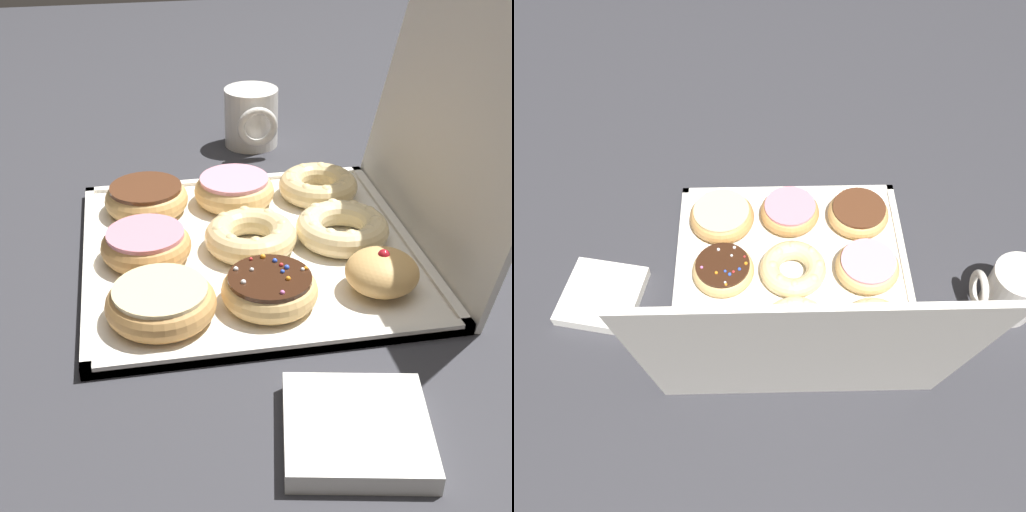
% 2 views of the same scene
% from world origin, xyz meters
% --- Properties ---
extents(ground_plane, '(3.00, 3.00, 0.00)m').
position_xyz_m(ground_plane, '(0.00, 0.00, 0.00)').
color(ground_plane, '#333338').
extents(donut_box, '(0.41, 0.41, 0.01)m').
position_xyz_m(donut_box, '(0.00, 0.00, 0.01)').
color(donut_box, silver).
rests_on(donut_box, ground).
extents(box_lid_open, '(0.41, 0.08, 0.38)m').
position_xyz_m(box_lid_open, '(0.00, 0.25, 0.19)').
color(box_lid_open, silver).
rests_on(box_lid_open, ground).
extents(chocolate_frosted_donut_0, '(0.11, 0.11, 0.04)m').
position_xyz_m(chocolate_frosted_donut_0, '(-0.13, -0.12, 0.03)').
color(chocolate_frosted_donut_0, tan).
rests_on(chocolate_frosted_donut_0, donut_box).
extents(pink_frosted_donut_1, '(0.11, 0.11, 0.04)m').
position_xyz_m(pink_frosted_donut_1, '(-0.00, -0.13, 0.03)').
color(pink_frosted_donut_1, tan).
rests_on(pink_frosted_donut_1, donut_box).
extents(glazed_ring_donut_2, '(0.12, 0.12, 0.04)m').
position_xyz_m(glazed_ring_donut_2, '(0.13, -0.12, 0.03)').
color(glazed_ring_donut_2, tan).
rests_on(glazed_ring_donut_2, donut_box).
extents(pink_frosted_donut_3, '(0.11, 0.11, 0.04)m').
position_xyz_m(pink_frosted_donut_3, '(-0.13, -0.00, 0.03)').
color(pink_frosted_donut_3, '#E5B770').
rests_on(pink_frosted_donut_3, donut_box).
extents(cruller_donut_4, '(0.12, 0.12, 0.04)m').
position_xyz_m(cruller_donut_4, '(-0.00, 0.00, 0.03)').
color(cruller_donut_4, '#EACC8C').
rests_on(cruller_donut_4, donut_box).
extents(sprinkle_donut_5, '(0.11, 0.11, 0.04)m').
position_xyz_m(sprinkle_donut_5, '(0.12, 0.00, 0.03)').
color(sprinkle_donut_5, '#E5B770').
rests_on(sprinkle_donut_5, donut_box).
extents(cruller_donut_6, '(0.11, 0.11, 0.04)m').
position_xyz_m(cruller_donut_6, '(-0.13, 0.12, 0.03)').
color(cruller_donut_6, '#EACC8C').
rests_on(cruller_donut_6, donut_box).
extents(cruller_donut_7, '(0.12, 0.12, 0.04)m').
position_xyz_m(cruller_donut_7, '(-0.00, 0.12, 0.03)').
color(cruller_donut_7, beige).
rests_on(cruller_donut_7, donut_box).
extents(jelly_filled_donut_8, '(0.08, 0.08, 0.05)m').
position_xyz_m(jelly_filled_donut_8, '(0.12, 0.13, 0.03)').
color(jelly_filled_donut_8, tan).
rests_on(jelly_filled_donut_8, donut_box).
extents(coffee_mug, '(0.11, 0.09, 0.10)m').
position_xyz_m(coffee_mug, '(-0.35, 0.06, 0.05)').
color(coffee_mug, white).
rests_on(coffee_mug, ground).
extents(napkin_stack, '(0.15, 0.15, 0.02)m').
position_xyz_m(napkin_stack, '(0.33, 0.04, 0.01)').
color(napkin_stack, white).
rests_on(napkin_stack, ground).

